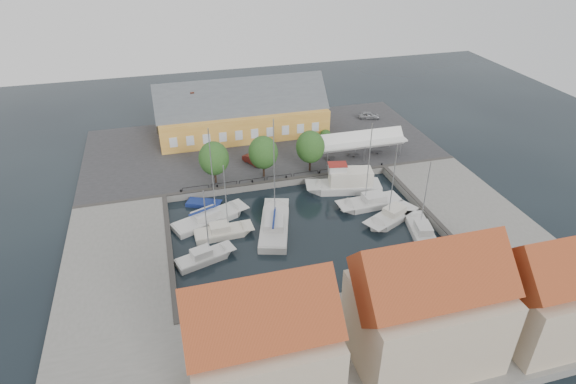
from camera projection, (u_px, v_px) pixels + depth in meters
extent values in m
plane|color=black|center=(300.00, 225.00, 61.01)|extent=(140.00, 140.00, 0.00)
cube|color=#2D2D30|center=(261.00, 147.00, 79.82)|extent=(56.00, 26.00, 1.00)
cube|color=slate|center=(118.00, 261.00, 54.11)|extent=(12.00, 24.00, 1.00)
cube|color=slate|center=(463.00, 206.00, 64.08)|extent=(12.00, 24.00, 1.00)
cube|color=slate|center=(367.00, 349.00, 43.35)|extent=(56.00, 14.00, 1.00)
cube|color=#383533|center=(280.00, 180.00, 69.00)|extent=(56.00, 0.60, 0.12)
cube|color=#383533|center=(169.00, 249.00, 55.11)|extent=(0.60, 24.00, 0.12)
cube|color=#383533|center=(425.00, 208.00, 62.50)|extent=(0.60, 24.00, 0.12)
cylinder|color=black|center=(181.00, 191.00, 66.01)|extent=(0.24, 0.24, 0.40)
cylinder|color=black|center=(217.00, 186.00, 67.14)|extent=(0.24, 0.24, 0.40)
cylinder|color=black|center=(252.00, 182.00, 68.27)|extent=(0.24, 0.24, 0.40)
cylinder|color=black|center=(286.00, 177.00, 69.41)|extent=(0.24, 0.24, 0.40)
cylinder|color=black|center=(319.00, 173.00, 70.54)|extent=(0.24, 0.24, 0.40)
cylinder|color=black|center=(351.00, 169.00, 71.67)|extent=(0.24, 0.24, 0.40)
cylinder|color=black|center=(382.00, 165.00, 72.81)|extent=(0.24, 0.24, 0.40)
cube|color=gold|center=(243.00, 121.00, 82.10)|extent=(28.00, 10.00, 4.50)
cube|color=#474C51|center=(242.00, 102.00, 80.31)|extent=(28.56, 7.60, 7.60)
cube|color=gold|center=(181.00, 117.00, 85.06)|extent=(6.00, 6.00, 3.50)
cube|color=brown|center=(192.00, 95.00, 77.55)|extent=(0.60, 0.60, 1.20)
cube|color=white|center=(361.00, 140.00, 74.31)|extent=(14.00, 4.00, 0.25)
cylinder|color=silver|center=(328.00, 158.00, 72.15)|extent=(0.10, 0.10, 2.70)
cylinder|color=silver|center=(320.00, 148.00, 75.13)|extent=(0.10, 0.10, 2.70)
cylinder|color=silver|center=(365.00, 153.00, 73.51)|extent=(0.10, 0.10, 2.70)
cylinder|color=silver|center=(356.00, 144.00, 76.49)|extent=(0.10, 0.10, 2.70)
cylinder|color=silver|center=(400.00, 149.00, 74.87)|extent=(0.10, 0.10, 2.70)
cylinder|color=silver|center=(390.00, 140.00, 77.85)|extent=(0.10, 0.10, 2.70)
cylinder|color=black|center=(215.00, 176.00, 67.87)|extent=(0.30, 0.30, 2.10)
ellipsoid|color=#204E1C|center=(214.00, 158.00, 66.42)|extent=(4.20, 4.20, 4.83)
cylinder|color=black|center=(264.00, 170.00, 69.45)|extent=(0.30, 0.30, 2.10)
ellipsoid|color=#204E1C|center=(263.00, 152.00, 68.00)|extent=(4.20, 4.20, 4.83)
cylinder|color=black|center=(310.00, 164.00, 71.04)|extent=(0.30, 0.30, 2.10)
ellipsoid|color=#204E1C|center=(310.00, 147.00, 69.59)|extent=(4.20, 4.20, 4.83)
imported|color=#9C9EA3|center=(369.00, 115.00, 88.70)|extent=(4.14, 2.74, 1.31)
imported|color=maroon|center=(253.00, 160.00, 73.16)|extent=(3.01, 3.95, 1.25)
cube|color=silver|center=(274.00, 231.00, 59.67)|extent=(5.83, 9.53, 1.50)
cube|color=silver|center=(275.00, 221.00, 60.23)|extent=(6.23, 11.20, 0.08)
cube|color=silver|center=(274.00, 222.00, 59.22)|extent=(3.23, 4.09, 0.90)
cylinder|color=silver|center=(274.00, 171.00, 57.39)|extent=(0.12, 0.12, 13.42)
cube|color=navy|center=(274.00, 218.00, 58.65)|extent=(1.52, 4.34, 0.22)
cube|color=silver|center=(350.00, 189.00, 68.63)|extent=(9.13, 4.92, 1.80)
cube|color=silver|center=(342.00, 184.00, 68.09)|extent=(10.80, 5.14, 0.08)
cube|color=silver|center=(351.00, 177.00, 67.60)|extent=(6.39, 3.90, 2.20)
cube|color=silver|center=(337.00, 169.00, 66.78)|extent=(2.69, 2.23, 1.20)
cube|color=maroon|center=(338.00, 164.00, 66.45)|extent=(2.92, 2.37, 0.10)
cube|color=silver|center=(374.00, 204.00, 65.29)|extent=(7.42, 3.46, 1.30)
cube|color=silver|center=(369.00, 201.00, 64.69)|extent=(8.87, 3.42, 0.08)
cube|color=silver|center=(374.00, 197.00, 64.65)|extent=(3.02, 2.24, 0.90)
cylinder|color=silver|center=(369.00, 164.00, 61.66)|extent=(0.12, 0.12, 11.35)
cube|color=silver|center=(394.00, 217.00, 62.54)|extent=(7.35, 5.53, 1.30)
cube|color=silver|center=(391.00, 215.00, 61.71)|extent=(8.52, 6.03, 0.08)
cube|color=silver|center=(395.00, 210.00, 61.86)|extent=(3.29, 2.92, 0.90)
cylinder|color=silver|center=(393.00, 182.00, 58.83)|extent=(0.12, 0.12, 10.19)
cube|color=silver|center=(422.00, 236.00, 58.92)|extent=(3.83, 6.81, 1.30)
cube|color=silver|center=(421.00, 228.00, 59.26)|extent=(4.00, 8.04, 0.08)
cube|color=silver|center=(423.00, 228.00, 58.47)|extent=(2.23, 2.87, 0.90)
cylinder|color=silver|center=(425.00, 195.00, 57.40)|extent=(0.12, 0.12, 8.97)
cube|color=silver|center=(205.00, 223.00, 61.47)|extent=(8.73, 5.82, 1.30)
cube|color=silver|center=(212.00, 215.00, 61.65)|extent=(10.21, 6.33, 0.08)
cube|color=silver|center=(206.00, 215.00, 60.99)|extent=(3.80, 3.10, 0.90)
cylinder|color=silver|center=(212.00, 173.00, 58.93)|extent=(0.12, 0.12, 11.99)
cube|color=navy|center=(204.00, 210.00, 60.50)|extent=(3.89, 1.74, 0.22)
cube|color=silver|center=(219.00, 235.00, 59.11)|extent=(5.99, 2.82, 1.30)
cube|color=silver|center=(225.00, 230.00, 58.95)|extent=(7.16, 2.77, 0.08)
cube|color=silver|center=(220.00, 227.00, 58.56)|extent=(2.43, 1.84, 0.90)
cylinder|color=silver|center=(226.00, 199.00, 56.84)|extent=(0.12, 0.12, 8.81)
cube|color=silver|center=(201.00, 261.00, 54.79)|extent=(6.02, 3.86, 1.30)
cube|color=silver|center=(206.00, 254.00, 54.77)|extent=(7.05, 4.11, 0.08)
cube|color=silver|center=(201.00, 253.00, 54.27)|extent=(2.60, 2.15, 0.90)
cylinder|color=silver|center=(206.00, 223.00, 52.86)|extent=(0.12, 0.12, 8.30)
cube|color=silver|center=(202.00, 315.00, 47.62)|extent=(4.32, 2.13, 0.90)
cube|color=silver|center=(207.00, 310.00, 47.50)|extent=(5.17, 2.07, 0.08)
cube|color=navy|center=(201.00, 204.00, 65.25)|extent=(4.26, 3.35, 0.80)
cube|color=navy|center=(204.00, 202.00, 64.96)|extent=(4.92, 3.60, 0.08)
cube|color=#BEAC92|center=(262.00, 360.00, 37.38)|extent=(11.00, 8.00, 7.00)
cube|color=#A14422|center=(261.00, 316.00, 34.95)|extent=(11.33, 6.50, 6.50)
cube|color=brown|center=(221.00, 306.00, 33.48)|extent=(0.70, 0.70, 1.00)
cube|color=brown|center=(290.00, 294.00, 34.65)|extent=(0.60, 0.60, 0.80)
cube|color=#BEAC92|center=(425.00, 322.00, 40.42)|extent=(12.00, 8.00, 7.50)
cube|color=#A14422|center=(434.00, 277.00, 37.86)|extent=(12.36, 6.50, 6.50)
cube|color=brown|center=(402.00, 267.00, 36.34)|extent=(0.70, 0.70, 1.00)
cube|color=brown|center=(464.00, 256.00, 37.61)|extent=(0.60, 0.60, 0.80)
cube|color=#BEAC92|center=(551.00, 308.00, 42.57)|extent=(9.00, 7.00, 6.50)
cube|color=#A14422|center=(566.00, 268.00, 40.27)|extent=(9.27, 6.00, 6.00)
cube|color=brown|center=(549.00, 257.00, 38.91)|extent=(0.70, 0.70, 1.00)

